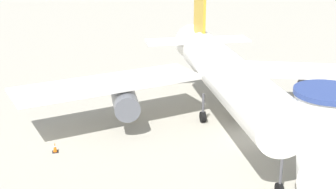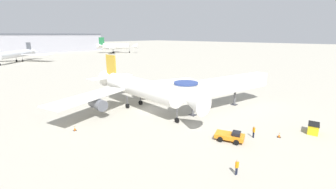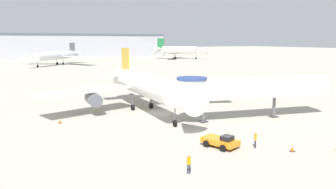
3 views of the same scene
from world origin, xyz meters
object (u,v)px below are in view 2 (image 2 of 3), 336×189
(jet_bridge, at_px, (220,86))
(pushback_tug_orange, at_px, (230,136))
(service_container_yellow, at_px, (313,128))
(background_jet_green_tail, at_px, (116,46))
(main_airplane, at_px, (138,88))
(ground_crew_wing_walker, at_px, (254,131))
(traffic_cone_apron_front, at_px, (279,135))
(ground_crew_marshaller, at_px, (237,166))
(traffic_cone_port_wing, at_px, (75,128))
(background_jet_gray_tail, at_px, (16,54))

(jet_bridge, distance_m, pushback_tug_orange, 14.18)
(service_container_yellow, distance_m, background_jet_green_tail, 162.96)
(main_airplane, bearing_deg, ground_crew_wing_walker, -79.95)
(ground_crew_wing_walker, height_order, background_jet_green_tail, background_jet_green_tail)
(service_container_yellow, height_order, traffic_cone_apron_front, service_container_yellow)
(ground_crew_marshaller, relative_size, ground_crew_wing_walker, 0.99)
(service_container_yellow, relative_size, traffic_cone_port_wing, 3.67)
(service_container_yellow, relative_size, traffic_cone_apron_front, 3.49)
(main_airplane, relative_size, traffic_cone_apron_front, 45.01)
(traffic_cone_apron_front, bearing_deg, pushback_tug_orange, 140.06)
(main_airplane, xyz_separation_m, background_jet_green_tail, (78.19, 120.23, 1.13))
(pushback_tug_orange, bearing_deg, background_jet_gray_tail, 69.19)
(traffic_cone_apron_front, distance_m, ground_crew_wing_walker, 3.73)
(pushback_tug_orange, height_order, service_container_yellow, service_container_yellow)
(ground_crew_wing_walker, bearing_deg, ground_crew_marshaller, -45.98)
(background_jet_gray_tail, bearing_deg, jet_bridge, -43.73)
(ground_crew_wing_walker, bearing_deg, background_jet_gray_tail, -150.64)
(ground_crew_wing_walker, distance_m, background_jet_green_tail, 161.08)
(pushback_tug_orange, distance_m, traffic_cone_apron_front, 7.22)
(traffic_cone_port_wing, bearing_deg, main_airplane, 4.19)
(main_airplane, bearing_deg, ground_crew_marshaller, -103.17)
(pushback_tug_orange, xyz_separation_m, ground_crew_marshaller, (-6.75, -4.21, 0.33))
(traffic_cone_apron_front, distance_m, ground_crew_marshaller, 12.30)
(traffic_cone_apron_front, bearing_deg, ground_crew_marshaller, 178.00)
(traffic_cone_apron_front, relative_size, traffic_cone_port_wing, 1.05)
(main_airplane, distance_m, pushback_tug_orange, 20.14)
(ground_crew_wing_walker, relative_size, background_jet_gray_tail, 0.06)
(jet_bridge, bearing_deg, main_airplane, 144.92)
(traffic_cone_port_wing, xyz_separation_m, background_jet_green_tail, (91.67, 121.22, 4.92))
(service_container_yellow, bearing_deg, pushback_tug_orange, 143.29)
(main_airplane, bearing_deg, background_jet_green_tail, 60.83)
(jet_bridge, xyz_separation_m, service_container_yellow, (-0.43, -16.00, -3.85))
(pushback_tug_orange, distance_m, service_container_yellow, 13.04)
(service_container_yellow, height_order, traffic_cone_port_wing, service_container_yellow)
(background_jet_gray_tail, bearing_deg, pushback_tug_orange, -48.80)
(service_container_yellow, distance_m, ground_crew_wing_walker, 9.47)
(background_jet_gray_tail, bearing_deg, traffic_cone_port_wing, -56.13)
(traffic_cone_apron_front, relative_size, background_jet_green_tail, 0.03)
(ground_crew_wing_walker, bearing_deg, service_container_yellow, 83.30)
(ground_crew_wing_walker, bearing_deg, main_airplane, -142.65)
(traffic_cone_apron_front, xyz_separation_m, background_jet_green_tail, (73.28, 144.69, 4.90))
(background_jet_green_tail, bearing_deg, background_jet_gray_tail, 144.67)
(traffic_cone_apron_front, bearing_deg, main_airplane, 101.36)
(pushback_tug_orange, xyz_separation_m, traffic_cone_port_wing, (-12.85, 18.84, -0.32))
(pushback_tug_orange, height_order, ground_crew_marshaller, ground_crew_marshaller)
(main_airplane, distance_m, traffic_cone_apron_front, 25.23)
(traffic_cone_apron_front, distance_m, traffic_cone_port_wing, 29.82)
(pushback_tug_orange, xyz_separation_m, traffic_cone_apron_front, (5.53, -4.63, -0.30))
(service_container_yellow, height_order, background_jet_gray_tail, background_jet_gray_tail)
(background_jet_green_tail, bearing_deg, pushback_tug_orange, -165.95)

